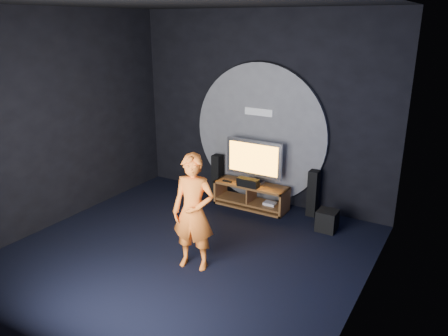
# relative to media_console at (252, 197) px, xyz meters

# --- Properties ---
(floor) EXTENTS (5.00, 5.00, 0.00)m
(floor) POSITION_rel_media_console_xyz_m (-0.06, -2.05, -0.20)
(floor) COLOR black
(floor) RESTS_ON ground
(back_wall) EXTENTS (5.00, 0.04, 3.50)m
(back_wall) POSITION_rel_media_console_xyz_m (-0.06, 0.45, 1.55)
(back_wall) COLOR black
(back_wall) RESTS_ON ground
(front_wall) EXTENTS (5.00, 0.04, 3.50)m
(front_wall) POSITION_rel_media_console_xyz_m (-0.06, -4.55, 1.55)
(front_wall) COLOR black
(front_wall) RESTS_ON ground
(left_wall) EXTENTS (0.04, 5.00, 3.50)m
(left_wall) POSITION_rel_media_console_xyz_m (-2.56, -2.05, 1.55)
(left_wall) COLOR black
(left_wall) RESTS_ON ground
(right_wall) EXTENTS (0.04, 5.00, 3.50)m
(right_wall) POSITION_rel_media_console_xyz_m (2.44, -2.05, 1.55)
(right_wall) COLOR black
(right_wall) RESTS_ON ground
(ceiling) EXTENTS (5.00, 5.00, 0.01)m
(ceiling) POSITION_rel_media_console_xyz_m (-0.06, -2.05, 3.31)
(ceiling) COLOR black
(ceiling) RESTS_ON back_wall
(wall_disc_panel) EXTENTS (2.60, 0.11, 2.60)m
(wall_disc_panel) POSITION_rel_media_console_xyz_m (-0.06, 0.39, 1.11)
(wall_disc_panel) COLOR #515156
(wall_disc_panel) RESTS_ON ground
(media_console) EXTENTS (1.37, 0.45, 0.45)m
(media_console) POSITION_rel_media_console_xyz_m (0.00, 0.00, 0.00)
(media_console) COLOR #93562D
(media_console) RESTS_ON ground
(tv) EXTENTS (1.09, 0.22, 0.81)m
(tv) POSITION_rel_media_console_xyz_m (-0.01, 0.07, 0.70)
(tv) COLOR #A3A4AA
(tv) RESTS_ON media_console
(center_speaker) EXTENTS (0.40, 0.15, 0.15)m
(center_speaker) POSITION_rel_media_console_xyz_m (-0.01, -0.15, 0.33)
(center_speaker) COLOR black
(center_speaker) RESTS_ON media_console
(remote) EXTENTS (0.18, 0.05, 0.02)m
(remote) POSITION_rel_media_console_xyz_m (-0.45, -0.12, 0.27)
(remote) COLOR black
(remote) RESTS_ON media_console
(tower_speaker_left) EXTENTS (0.17, 0.18, 0.83)m
(tower_speaker_left) POSITION_rel_media_console_xyz_m (-0.84, 0.16, 0.22)
(tower_speaker_left) COLOR black
(tower_speaker_left) RESTS_ON ground
(tower_speaker_right) EXTENTS (0.17, 0.18, 0.83)m
(tower_speaker_right) POSITION_rel_media_console_xyz_m (1.09, 0.22, 0.22)
(tower_speaker_right) COLOR black
(tower_speaker_right) RESTS_ON ground
(subwoofer) EXTENTS (0.32, 0.32, 0.35)m
(subwoofer) POSITION_rel_media_console_xyz_m (1.50, -0.23, -0.02)
(subwoofer) COLOR black
(subwoofer) RESTS_ON ground
(player) EXTENTS (0.67, 0.52, 1.64)m
(player) POSITION_rel_media_console_xyz_m (0.25, -2.25, 0.63)
(player) COLOR orange
(player) RESTS_ON ground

